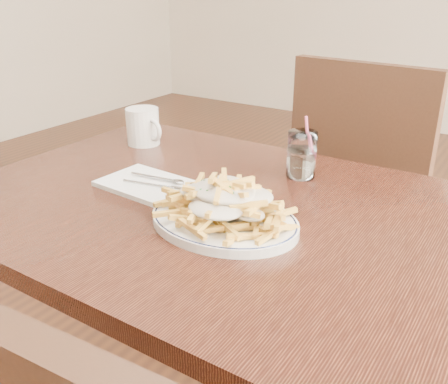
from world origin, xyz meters
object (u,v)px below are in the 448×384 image
Objects in this scene: water_glass at (301,157)px; coffee_mug at (143,126)px; table at (229,239)px; chair_far at (367,186)px; loaded_fries at (224,197)px; fries_plate at (224,221)px.

coffee_mug is (-0.48, -0.01, 0.00)m from water_glass.
chair_far reaches higher than table.
chair_far reaches higher than loaded_fries.
loaded_fries is (0.00, -0.00, 0.05)m from fries_plate.
chair_far is 3.77× the size of loaded_fries.
loaded_fries reaches higher than fries_plate.
water_glass is at bearing 1.57° from coffee_mug.
chair_far is 0.76m from coffee_mug.
loaded_fries is at bearing -91.68° from chair_far.
fries_plate is 0.56m from coffee_mug.
fries_plate is 0.05m from loaded_fries.
coffee_mug is at bearing -178.43° from water_glass.
fries_plate is 2.64× the size of coffee_mug.
table is 0.17m from loaded_fries.
table is at bearing -26.94° from coffee_mug.
chair_far is at bearing 47.06° from coffee_mug.
fries_plate is at bearing -64.03° from table.
loaded_fries is at bearing -90.00° from fries_plate.
chair_far is 7.50× the size of coffee_mug.
chair_far is 2.85× the size of fries_plate.
coffee_mug is at bearing -132.94° from chair_far.
water_glass reaches higher than fries_plate.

